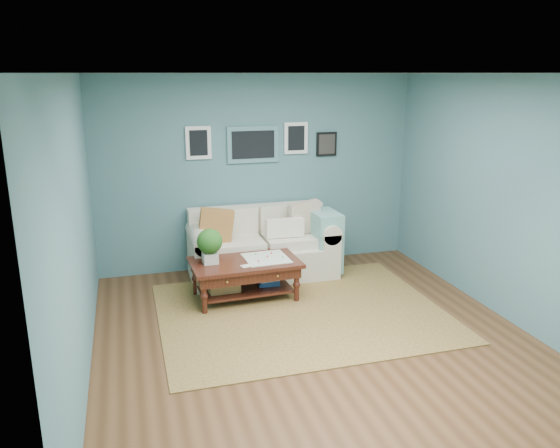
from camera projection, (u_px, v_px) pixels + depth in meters
name	position (u px, v px, depth m)	size (l,w,h in m)	color
room_shell	(317.00, 213.00, 5.39)	(5.00, 5.02, 2.70)	brown
area_rug	(301.00, 312.00, 6.38)	(3.25, 2.60, 0.01)	brown
loveseat	(268.00, 246.00, 7.47)	(2.00, 0.91, 1.03)	beige
coffee_table	(239.00, 268.00, 6.66)	(1.34, 0.82, 0.92)	black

